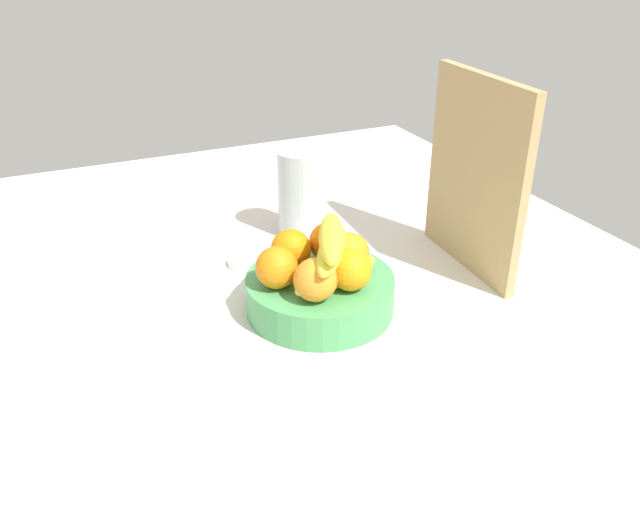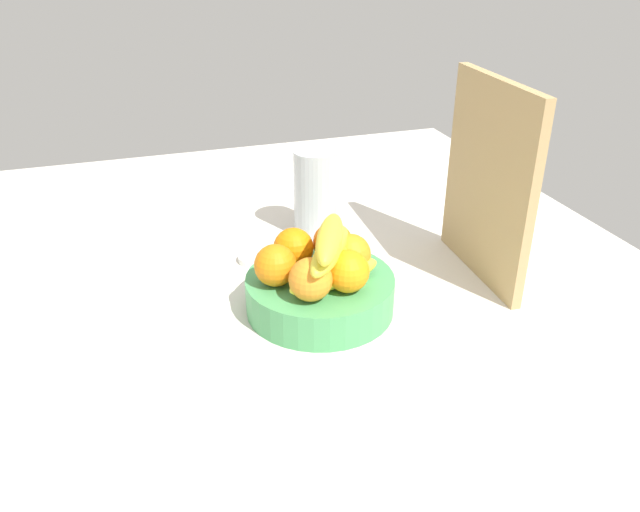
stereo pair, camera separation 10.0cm
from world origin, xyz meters
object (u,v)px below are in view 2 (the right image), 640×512
object	(u,v)px
cutting_board	(489,182)
jar_lid	(255,258)
orange_center	(311,279)
orange_back_left	(348,271)
orange_front_right	(275,265)
orange_top_stack	(333,242)
banana_bunch	(332,256)
fruit_bowl	(320,293)
orange_back_right	(350,254)
orange_front_left	(293,248)
thermos_tumbler	(315,193)

from	to	relation	value
cutting_board	jar_lid	distance (cm)	46.06
orange_center	orange_back_left	size ratio (longest dim) A/B	1.00
cutting_board	orange_back_left	bearing A→B (deg)	-70.56
orange_front_right	orange_top_stack	bearing A→B (deg)	112.95
orange_top_stack	banana_bunch	xyz separation A→B (cm)	(8.11, -2.98, 1.85)
fruit_bowl	orange_center	size ratio (longest dim) A/B	3.62
orange_center	orange_back_left	xyz separation A→B (cm)	(-0.64, 6.39, 0.00)
orange_back_right	banana_bunch	bearing A→B (deg)	-54.75
orange_front_left	orange_back_right	distance (cm)	9.82
orange_front_left	orange_back_right	size ratio (longest dim) A/B	1.00
fruit_bowl	cutting_board	world-z (taller)	cutting_board
fruit_bowl	orange_top_stack	size ratio (longest dim) A/B	3.62
orange_back_right	banana_bunch	world-z (taller)	banana_bunch
orange_front_left	jar_lid	xyz separation A→B (cm)	(-15.33, -3.61, -9.10)
orange_front_right	banana_bunch	bearing A→B (deg)	69.03
orange_center	banana_bunch	size ratio (longest dim) A/B	0.40
cutting_board	thermos_tumbler	xyz separation A→B (cm)	(-25.69, -23.95, -8.96)
thermos_tumbler	banana_bunch	bearing A→B (deg)	-13.16
orange_front_left	cutting_board	distance (cm)	36.49
orange_center	cutting_board	bearing A→B (deg)	104.68
orange_front_right	cutting_board	world-z (taller)	cutting_board
orange_back_left	thermos_tumbler	bearing A→B (deg)	170.76
fruit_bowl	jar_lid	size ratio (longest dim) A/B	3.87
banana_bunch	cutting_board	bearing A→B (deg)	101.72
orange_front_left	thermos_tumbler	distance (cm)	26.64
orange_front_left	jar_lid	size ratio (longest dim) A/B	1.07
orange_front_right	orange_back_left	bearing A→B (deg)	62.18
fruit_bowl	cutting_board	bearing A→B (deg)	96.11
banana_bunch	thermos_tumbler	bearing A→B (deg)	166.84
orange_back_left	banana_bunch	size ratio (longest dim) A/B	0.40
orange_front_left	thermos_tumbler	world-z (taller)	thermos_tumbler
orange_top_stack	cutting_board	xyz separation A→B (cm)	(1.58, 28.51, 8.28)
thermos_tumbler	orange_front_right	bearing A→B (deg)	-28.94
orange_front_left	fruit_bowl	bearing A→B (deg)	30.43
thermos_tumbler	cutting_board	bearing A→B (deg)	42.99
orange_back_right	thermos_tumbler	bearing A→B (deg)	173.72
thermos_tumbler	orange_center	bearing A→B (deg)	-18.87
orange_back_right	jar_lid	bearing A→B (deg)	-149.77
orange_front_right	cutting_board	bearing A→B (deg)	94.69
orange_front_right	orange_center	xyz separation A→B (cm)	(6.14, 4.02, 0.00)
fruit_bowl	jar_lid	distance (cm)	21.70
orange_front_left	orange_back_left	size ratio (longest dim) A/B	1.00
orange_back_right	fruit_bowl	bearing A→B (deg)	-90.01
banana_bunch	orange_back_right	bearing A→B (deg)	125.25
orange_front_right	jar_lid	xyz separation A→B (cm)	(-20.31, 0.86, -9.10)
orange_front_left	orange_center	world-z (taller)	same
orange_back_left	orange_back_right	xyz separation A→B (cm)	(-5.30, 2.40, 0.00)
banana_bunch	thermos_tumbler	xyz separation A→B (cm)	(-32.23, 7.54, -2.54)
orange_center	orange_back_left	distance (cm)	6.42
orange_center	banana_bunch	world-z (taller)	banana_bunch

